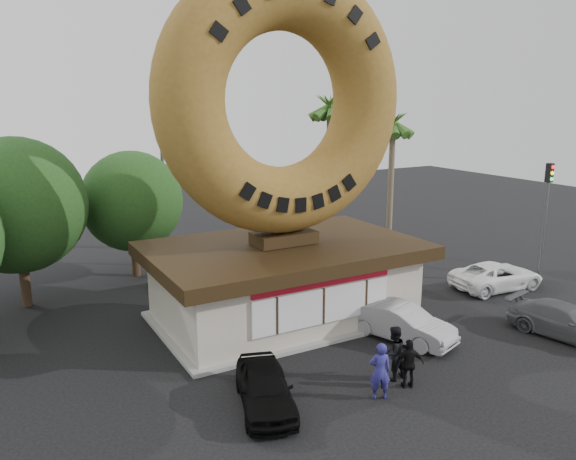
# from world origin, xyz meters

# --- Properties ---
(ground) EXTENTS (90.00, 90.00, 0.00)m
(ground) POSITION_xyz_m (0.00, 0.00, 0.00)
(ground) COLOR black
(ground) RESTS_ON ground
(donut_shop) EXTENTS (11.20, 7.20, 3.80)m
(donut_shop) POSITION_xyz_m (0.00, 5.98, 1.77)
(donut_shop) COLOR #BBADA0
(donut_shop) RESTS_ON ground
(giant_donut) EXTENTS (10.64, 2.71, 10.64)m
(giant_donut) POSITION_xyz_m (0.00, 6.00, 9.12)
(giant_donut) COLOR olive
(giant_donut) RESTS_ON donut_shop
(tree_west) EXTENTS (6.00, 6.00, 7.65)m
(tree_west) POSITION_xyz_m (-9.50, 13.00, 4.64)
(tree_west) COLOR #473321
(tree_west) RESTS_ON ground
(tree_mid) EXTENTS (5.20, 5.20, 6.63)m
(tree_mid) POSITION_xyz_m (-4.00, 15.00, 4.02)
(tree_mid) COLOR #473321
(tree_mid) RESTS_ON ground
(palm_near) EXTENTS (2.60, 2.60, 9.75)m
(palm_near) POSITION_xyz_m (7.50, 14.00, 8.41)
(palm_near) COLOR #726651
(palm_near) RESTS_ON ground
(palm_far) EXTENTS (2.60, 2.60, 8.75)m
(palm_far) POSITION_xyz_m (11.00, 12.50, 7.48)
(palm_far) COLOR #726651
(palm_far) RESTS_ON ground
(street_lamp) EXTENTS (2.11, 0.20, 8.00)m
(street_lamp) POSITION_xyz_m (-1.86, 16.00, 4.48)
(street_lamp) COLOR #59595E
(street_lamp) RESTS_ON ground
(traffic_signal) EXTENTS (0.30, 0.38, 6.07)m
(traffic_signal) POSITION_xyz_m (14.00, 3.99, 3.87)
(traffic_signal) COLOR #59595E
(traffic_signal) RESTS_ON ground
(person_left) EXTENTS (0.81, 0.69, 1.87)m
(person_left) POSITION_xyz_m (-0.63, -1.31, 0.94)
(person_left) COLOR navy
(person_left) RESTS_ON ground
(person_center) EXTENTS (1.01, 0.84, 1.87)m
(person_center) POSITION_xyz_m (0.56, -0.53, 0.94)
(person_center) COLOR black
(person_center) RESTS_ON ground
(person_right) EXTENTS (1.05, 0.76, 1.66)m
(person_right) POSITION_xyz_m (0.63, -1.23, 0.83)
(person_right) COLOR black
(person_right) RESTS_ON ground
(car_black) EXTENTS (2.68, 4.16, 1.32)m
(car_black) POSITION_xyz_m (-3.99, -0.01, 0.66)
(car_black) COLOR black
(car_black) RESTS_ON ground
(car_silver) EXTENTS (2.78, 4.48, 1.39)m
(car_silver) POSITION_xyz_m (2.90, 1.78, 0.70)
(car_silver) COLOR #959499
(car_silver) RESTS_ON ground
(car_grey) EXTENTS (2.71, 4.76, 1.30)m
(car_grey) POSITION_xyz_m (8.71, -1.22, 0.65)
(car_grey) COLOR #5A5C5F
(car_grey) RESTS_ON ground
(car_white) EXTENTS (4.94, 2.62, 1.32)m
(car_white) POSITION_xyz_m (11.00, 4.16, 0.66)
(car_white) COLOR white
(car_white) RESTS_ON ground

